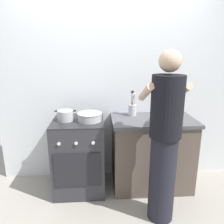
% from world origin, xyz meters
% --- Properties ---
extents(ground, '(6.00, 6.00, 0.00)m').
position_xyz_m(ground, '(0.00, 0.00, 0.00)').
color(ground, gray).
extents(back_wall, '(3.20, 0.10, 2.50)m').
position_xyz_m(back_wall, '(0.20, 0.50, 1.25)').
color(back_wall, silver).
rests_on(back_wall, ground).
extents(countertop, '(1.00, 0.60, 0.90)m').
position_xyz_m(countertop, '(0.55, 0.15, 0.45)').
color(countertop, brown).
rests_on(countertop, ground).
extents(stove_range, '(0.60, 0.62, 0.90)m').
position_xyz_m(stove_range, '(-0.35, 0.15, 0.45)').
color(stove_range, '#2D2D33').
rests_on(stove_range, ground).
extents(pot, '(0.25, 0.18, 0.12)m').
position_xyz_m(pot, '(-0.49, 0.14, 0.96)').
color(pot, '#B2B2B7').
rests_on(pot, stove_range).
extents(mixing_bowl, '(0.29, 0.29, 0.10)m').
position_xyz_m(mixing_bowl, '(-0.21, 0.11, 0.95)').
color(mixing_bowl, '#B7B7BC').
rests_on(mixing_bowl, stove_range).
extents(utensil_crock, '(0.10, 0.10, 0.32)m').
position_xyz_m(utensil_crock, '(0.32, 0.30, 1.00)').
color(utensil_crock, silver).
rests_on(utensil_crock, countertop).
extents(spice_bottle, '(0.04, 0.04, 0.08)m').
position_xyz_m(spice_bottle, '(0.54, 0.07, 0.94)').
color(spice_bottle, silver).
rests_on(spice_bottle, countertop).
extents(oil_bottle, '(0.06, 0.06, 0.25)m').
position_xyz_m(oil_bottle, '(0.80, 0.09, 1.00)').
color(oil_bottle, gold).
rests_on(oil_bottle, countertop).
extents(person, '(0.41, 0.50, 1.70)m').
position_xyz_m(person, '(0.52, -0.42, 0.86)').
color(person, black).
rests_on(person, ground).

